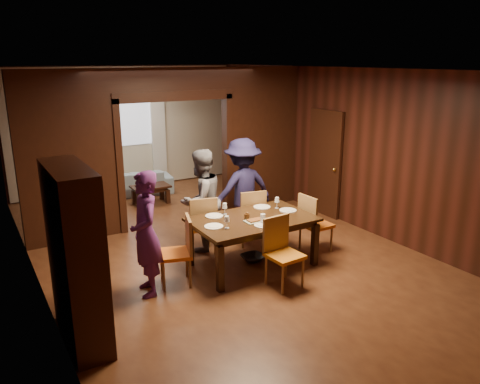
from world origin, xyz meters
TOP-DOWN VIEW (x-y plane):
  - floor at (0.00, 0.00)m, footprint 9.00×9.00m
  - ceiling at (0.00, 0.00)m, footprint 5.50×9.00m
  - room_walls at (0.00, 1.89)m, footprint 5.52×9.01m
  - person_purple at (-1.51, -0.85)m, footprint 0.48×0.66m
  - person_grey at (-0.22, 0.13)m, footprint 0.98×0.86m
  - person_navy at (0.64, 0.24)m, footprint 1.14×0.67m
  - sofa at (-0.23, 3.85)m, footprint 2.02×1.00m
  - serving_bowl at (0.25, -0.71)m, footprint 0.36×0.36m
  - dining_table at (0.15, -0.84)m, footprint 1.80×1.12m
  - coffee_table at (-0.05, 2.96)m, footprint 0.80×0.50m
  - chair_left at (-1.10, -0.81)m, footprint 0.55×0.55m
  - chair_right at (1.34, -0.91)m, footprint 0.45×0.45m
  - chair_far_l at (-0.29, -0.00)m, footprint 0.53×0.53m
  - chair_far_r at (0.58, -0.07)m, footprint 0.52×0.52m
  - chair_near at (0.17, -1.64)m, footprint 0.47×0.47m
  - hutch at (-2.53, -1.50)m, footprint 0.40×1.20m
  - door_right at (2.70, 0.50)m, footprint 0.06×0.90m
  - window_far at (0.00, 4.44)m, footprint 1.20×0.03m
  - curtain_left at (-0.75, 4.40)m, footprint 0.35×0.06m
  - curtain_right at (0.75, 4.40)m, footprint 0.35×0.06m
  - plate_left at (-0.52, -0.87)m, footprint 0.27×0.27m
  - plate_far_l at (-0.30, -0.47)m, footprint 0.27×0.27m
  - plate_far_r at (0.56, -0.47)m, footprint 0.27×0.27m
  - plate_right at (0.82, -0.83)m, footprint 0.27×0.27m
  - plate_near at (0.11, -1.19)m, footprint 0.27×0.27m
  - platter_a at (0.10, -0.99)m, footprint 0.30×0.20m
  - platter_b at (0.42, -1.09)m, footprint 0.30×0.20m
  - wineglass_left at (-0.39, -1.02)m, footprint 0.08×0.08m
  - wineglass_far at (-0.12, -0.48)m, footprint 0.08×0.08m
  - wineglass_right at (0.74, -0.64)m, footprint 0.08×0.08m
  - tumbler at (0.16, -1.11)m, footprint 0.07×0.07m
  - condiment_jar at (0.04, -0.86)m, footprint 0.08×0.08m

SIDE VIEW (x-z plane):
  - floor at x=0.00m, z-range 0.00..0.00m
  - coffee_table at x=-0.05m, z-range 0.00..0.40m
  - sofa at x=-0.23m, z-range 0.00..0.56m
  - dining_table at x=0.15m, z-range 0.00..0.76m
  - chair_left at x=-1.10m, z-range 0.00..0.97m
  - chair_right at x=1.34m, z-range 0.00..0.97m
  - chair_far_l at x=-0.29m, z-range 0.00..0.97m
  - chair_far_r at x=0.58m, z-range 0.00..0.97m
  - chair_near at x=0.17m, z-range 0.00..0.97m
  - plate_left at x=-0.52m, z-range 0.76..0.77m
  - plate_far_l at x=-0.30m, z-range 0.76..0.77m
  - plate_far_r at x=0.56m, z-range 0.76..0.77m
  - plate_right at x=0.82m, z-range 0.76..0.77m
  - plate_near at x=0.11m, z-range 0.76..0.77m
  - platter_a at x=0.10m, z-range 0.76..0.80m
  - platter_b at x=0.42m, z-range 0.76..0.80m
  - serving_bowl at x=0.25m, z-range 0.76..0.85m
  - condiment_jar at x=0.04m, z-range 0.76..0.87m
  - tumbler at x=0.16m, z-range 0.76..0.90m
  - person_grey at x=-0.22m, z-range 0.00..1.68m
  - person_purple at x=-1.51m, z-range 0.00..1.69m
  - wineglass_left at x=-0.39m, z-range 0.76..0.94m
  - wineglass_far at x=-0.12m, z-range 0.76..0.94m
  - wineglass_right at x=0.74m, z-range 0.76..0.94m
  - person_navy at x=0.64m, z-range 0.00..1.76m
  - hutch at x=-2.53m, z-range 0.00..2.00m
  - door_right at x=2.70m, z-range 0.00..2.10m
  - curtain_left at x=-0.75m, z-range 0.05..2.45m
  - curtain_right at x=0.75m, z-range 0.05..2.45m
  - room_walls at x=0.00m, z-range 0.06..2.96m
  - window_far at x=0.00m, z-range 1.05..2.35m
  - ceiling at x=0.00m, z-range 2.89..2.91m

